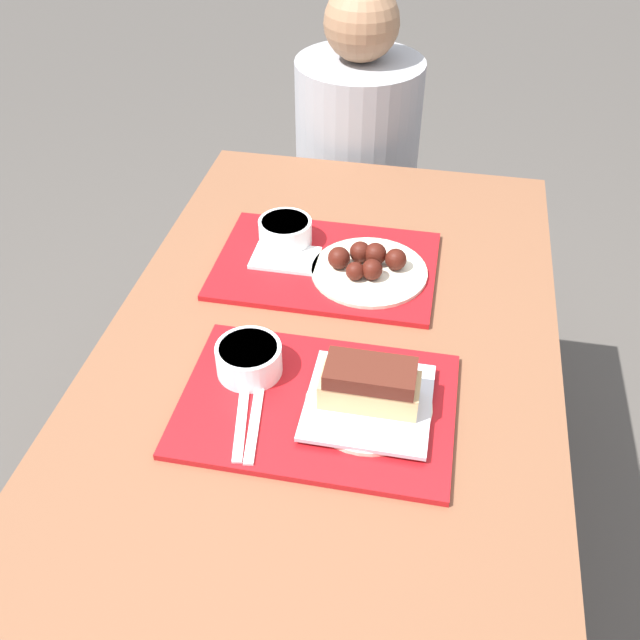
{
  "coord_description": "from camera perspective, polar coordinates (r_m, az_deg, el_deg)",
  "views": [
    {
      "loc": [
        0.17,
        -0.94,
        1.65
      ],
      "look_at": [
        -0.02,
        0.04,
        0.8
      ],
      "focal_mm": 40.0,
      "sensor_mm": 36.0,
      "label": 1
    }
  ],
  "objects": [
    {
      "name": "tray_far",
      "position": [
        1.5,
        0.48,
        4.41
      ],
      "size": [
        0.46,
        0.32,
        0.01
      ],
      "color": "#B21419",
      "rests_on": "picnic_table"
    },
    {
      "name": "picnic_table",
      "position": [
        1.38,
        0.49,
        -5.67
      ],
      "size": [
        0.84,
        1.44,
        0.76
      ],
      "color": "brown",
      "rests_on": "ground_plane"
    },
    {
      "name": "brisket_sandwich_plate",
      "position": [
        1.17,
        3.96,
        -5.84
      ],
      "size": [
        0.21,
        0.21,
        0.09
      ],
      "color": "beige",
      "rests_on": "tray_near"
    },
    {
      "name": "bowl_coleslaw_far",
      "position": [
        1.54,
        -2.8,
        7.14
      ],
      "size": [
        0.11,
        0.11,
        0.06
      ],
      "color": "white",
      "rests_on": "tray_far"
    },
    {
      "name": "napkin_far",
      "position": [
        1.51,
        -2.79,
        4.99
      ],
      "size": [
        0.14,
        0.1,
        0.01
      ],
      "color": "white",
      "rests_on": "tray_far"
    },
    {
      "name": "bowl_coleslaw_near",
      "position": [
        1.23,
        -5.71,
        -3.02
      ],
      "size": [
        0.11,
        0.11,
        0.06
      ],
      "color": "white",
      "rests_on": "tray_near"
    },
    {
      "name": "picnic_bench_far",
      "position": [
        2.29,
        4.85,
        5.96
      ],
      "size": [
        0.8,
        0.28,
        0.43
      ],
      "color": "brown",
      "rests_on": "ground_plane"
    },
    {
      "name": "ground_plane",
      "position": [
        1.91,
        0.37,
        -19.51
      ],
      "size": [
        12.0,
        12.0,
        0.0
      ],
      "primitive_type": "plane",
      "color": "#4C4742"
    },
    {
      "name": "tray_near",
      "position": [
        1.2,
        -0.23,
        -6.77
      ],
      "size": [
        0.46,
        0.32,
        0.01
      ],
      "color": "#B21419",
      "rests_on": "picnic_table"
    },
    {
      "name": "plastic_knife_near",
      "position": [
        1.17,
        -5.26,
        -8.17
      ],
      "size": [
        0.04,
        0.17,
        0.0
      ],
      "color": "white",
      "rests_on": "tray_near"
    },
    {
      "name": "plastic_fork_near",
      "position": [
        1.17,
        -6.31,
        -8.0
      ],
      "size": [
        0.05,
        0.17,
        0.0
      ],
      "color": "white",
      "rests_on": "tray_near"
    },
    {
      "name": "wings_plate_far",
      "position": [
        1.46,
        3.84,
        4.4
      ],
      "size": [
        0.24,
        0.24,
        0.05
      ],
      "color": "beige",
      "rests_on": "tray_far"
    },
    {
      "name": "person_seated_across",
      "position": [
        2.11,
        3.02,
        14.44
      ],
      "size": [
        0.35,
        0.35,
        0.71
      ],
      "color": "#9E9EA3",
      "rests_on": "picnic_bench_far"
    }
  ]
}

